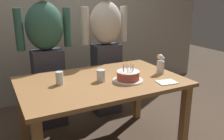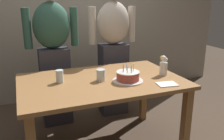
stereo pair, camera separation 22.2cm
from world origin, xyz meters
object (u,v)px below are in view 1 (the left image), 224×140
object	(u,v)px
birthday_cake	(128,76)
person_man_bearded	(47,54)
napkin_stack	(167,82)
flower_vase	(160,64)
person_woman_cardigan	(106,48)
water_glass_near	(101,75)
water_glass_far	(60,78)

from	to	relation	value
birthday_cake	person_man_bearded	distance (m)	1.02
napkin_stack	person_man_bearded	world-z (taller)	person_man_bearded
flower_vase	person_woman_cardigan	world-z (taller)	person_woman_cardigan
water_glass_near	flower_vase	world-z (taller)	flower_vase
napkin_stack	flower_vase	world-z (taller)	flower_vase
napkin_stack	person_woman_cardigan	size ratio (longest dim) A/B	0.10
napkin_stack	flower_vase	xyz separation A→B (m)	(0.12, 0.25, 0.09)
person_woman_cardigan	water_glass_far	bearing A→B (deg)	40.60
napkin_stack	flower_vase	bearing A→B (deg)	64.82
water_glass_near	person_woman_cardigan	distance (m)	0.87
water_glass_far	flower_vase	distance (m)	1.00
water_glass_near	flower_vase	xyz separation A→B (m)	(0.63, -0.07, 0.04)
water_glass_far	person_man_bearded	distance (m)	0.68
napkin_stack	flower_vase	distance (m)	0.29
napkin_stack	person_woman_cardigan	distance (m)	1.08
person_man_bearded	person_woman_cardigan	distance (m)	0.74
birthday_cake	water_glass_far	world-z (taller)	birthday_cake
napkin_stack	person_woman_cardigan	world-z (taller)	person_woman_cardigan
flower_vase	person_man_bearded	bearing A→B (deg)	138.65
person_man_bearded	person_woman_cardigan	xyz separation A→B (m)	(0.74, 0.00, 0.00)
water_glass_far	person_woman_cardigan	distance (m)	1.04
napkin_stack	birthday_cake	bearing A→B (deg)	144.30
water_glass_near	napkin_stack	xyz separation A→B (m)	(0.51, -0.31, -0.05)
napkin_stack	person_woman_cardigan	bearing A→B (deg)	94.48
person_woman_cardigan	water_glass_near	bearing A→B (deg)	60.79
flower_vase	person_man_bearded	world-z (taller)	person_man_bearded
water_glass_near	birthday_cake	bearing A→B (deg)	-25.79
napkin_stack	person_man_bearded	distance (m)	1.36
birthday_cake	person_woman_cardigan	world-z (taller)	person_woman_cardigan
flower_vase	person_man_bearded	size ratio (longest dim) A/B	0.12
water_glass_far	person_woman_cardigan	xyz separation A→B (m)	(0.79, 0.67, 0.08)
birthday_cake	flower_vase	distance (m)	0.41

